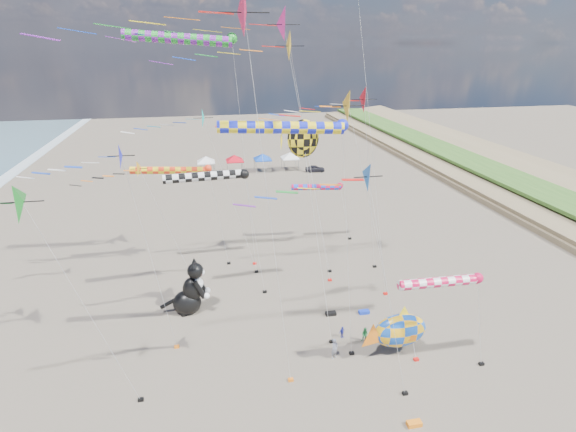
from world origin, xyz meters
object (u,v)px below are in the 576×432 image
(fish_inflatable, at_px, (399,331))
(person_adult, at_px, (335,349))
(cat_inflatable, at_px, (189,286))
(parked_car, at_px, (315,169))
(child_blue, at_px, (342,332))
(child_green, at_px, (365,335))

(fish_inflatable, xyz_separation_m, person_adult, (-4.73, 0.49, -1.25))
(cat_inflatable, relative_size, parked_car, 1.41)
(fish_inflatable, distance_m, person_adult, 4.92)
(child_blue, height_order, parked_car, parked_car)
(cat_inflatable, xyz_separation_m, person_adult, (10.36, -8.34, -1.66))
(cat_inflatable, distance_m, child_green, 15.08)
(fish_inflatable, bearing_deg, person_adult, 174.12)
(child_green, distance_m, child_blue, 1.81)
(parked_car, bearing_deg, fish_inflatable, 178.45)
(cat_inflatable, distance_m, parked_car, 47.13)
(fish_inflatable, xyz_separation_m, child_blue, (-3.42, 2.74, -1.57))
(person_adult, bearing_deg, cat_inflatable, 107.40)
(child_green, bearing_deg, child_blue, -178.87)
(cat_inflatable, bearing_deg, fish_inflatable, -24.25)
(person_adult, relative_size, child_green, 1.34)
(parked_car, bearing_deg, child_blue, 174.04)
(cat_inflatable, xyz_separation_m, child_green, (13.26, -6.94, -1.86))
(child_blue, bearing_deg, parked_car, 54.12)
(person_adult, relative_size, parked_car, 0.46)
(cat_inflatable, xyz_separation_m, parked_car, (21.89, 41.70, -1.87))
(person_adult, bearing_deg, child_green, -8.02)
(cat_inflatable, height_order, child_green, cat_inflatable)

